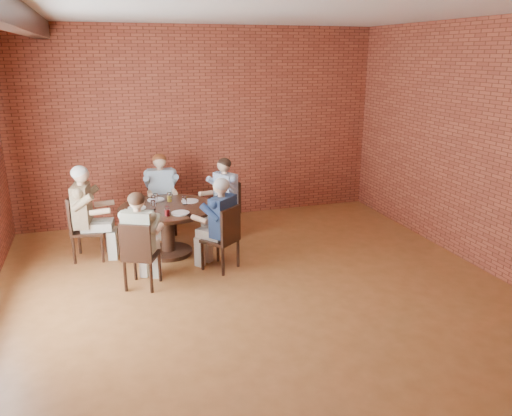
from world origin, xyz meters
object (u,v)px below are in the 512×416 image
object	(u,v)px
chair_b	(162,202)
chair_c	(82,225)
diner_e	(220,224)
diner_b	(162,195)
diner_d	(141,240)
diner_a	(223,199)
smartphone	(190,215)
chair_e	(225,236)
diner_c	(87,213)
chair_d	(139,253)
chair_a	(227,207)
dining_table	(167,221)

from	to	relation	value
chair_b	chair_c	bearing A→B (deg)	-143.58
chair_b	diner_e	xyz separation A→B (m)	(0.57, -1.81, 0.15)
chair_b	chair_c	size ratio (longest dim) A/B	0.97
diner_e	diner_b	bearing A→B (deg)	-110.93
diner_d	chair_b	bearing A→B (deg)	-79.27
diner_a	diner_b	distance (m)	1.05
diner_d	smartphone	distance (m)	0.88
chair_e	diner_c	bearing A→B (deg)	-68.86
chair_d	diner_e	distance (m)	1.19
chair_a	smartphone	distance (m)	1.32
chair_d	chair_e	distance (m)	1.21
chair_a	chair_e	world-z (taller)	chair_a
chair_a	diner_c	xyz separation A→B (m)	(-2.18, -0.31, 0.19)
diner_c	chair_d	world-z (taller)	diner_c
diner_c	smartphone	size ratio (longest dim) A/B	10.09
diner_d	smartphone	size ratio (longest dim) A/B	9.24
diner_a	diner_d	size ratio (longest dim) A/B	1.03
chair_e	diner_e	size ratio (longest dim) A/B	0.70
chair_d	diner_d	distance (m)	0.16
chair_c	dining_table	bearing A→B (deg)	-90.00
diner_b	chair_d	size ratio (longest dim) A/B	1.49
chair_c	diner_c	size ratio (longest dim) A/B	0.70
diner_d	diner_e	world-z (taller)	diner_e
chair_b	chair_d	bearing A→B (deg)	-101.82
chair_a	diner_d	bearing A→B (deg)	-70.80
chair_e	smartphone	size ratio (longest dim) A/B	6.69
dining_table	chair_e	world-z (taller)	chair_e
chair_b	diner_d	distance (m)	2.13
diner_d	smartphone	world-z (taller)	diner_d
diner_b	diner_e	bearing A→B (deg)	-68.45
dining_table	diner_a	size ratio (longest dim) A/B	1.07
chair_a	diner_c	size ratio (longest dim) A/B	0.66
diner_b	diner_d	size ratio (longest dim) A/B	1.05
diner_c	diner_d	size ratio (longest dim) A/B	1.09
chair_d	diner_d	xyz separation A→B (m)	(0.03, 0.07, 0.15)
chair_d	diner_a	bearing A→B (deg)	-108.71
chair_c	chair_d	xyz separation A→B (m)	(0.71, -1.29, -0.03)
chair_a	diner_a	world-z (taller)	diner_a
dining_table	smartphone	distance (m)	0.62
chair_b	chair_e	bearing A→B (deg)	-68.53
diner_b	chair_e	distance (m)	1.90
chair_d	smartphone	world-z (taller)	chair_d
chair_c	diner_c	bearing A→B (deg)	-90.00
chair_a	diner_e	world-z (taller)	diner_e
diner_d	chair_d	bearing A→B (deg)	90.00
diner_a	diner_d	distance (m)	2.07
chair_e	dining_table	bearing A→B (deg)	-90.00
dining_table	chair_e	size ratio (longest dim) A/B	1.53
chair_b	diner_e	world-z (taller)	diner_e
dining_table	chair_b	bearing A→B (deg)	86.91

